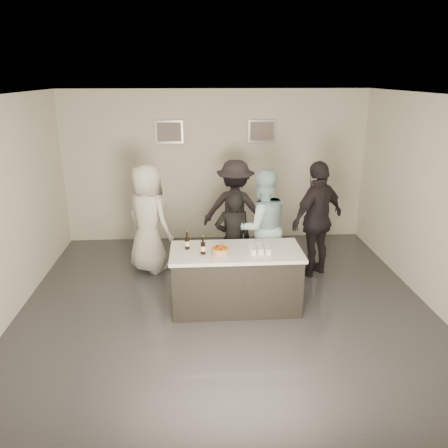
# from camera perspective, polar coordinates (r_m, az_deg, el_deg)

# --- Properties ---
(floor) EXTENTS (6.00, 6.00, 0.00)m
(floor) POSITION_cam_1_polar(r_m,az_deg,el_deg) (6.49, 0.29, -11.10)
(floor) COLOR #3D3D42
(floor) RESTS_ON ground
(ceiling) EXTENTS (6.00, 6.00, 0.00)m
(ceiling) POSITION_cam_1_polar(r_m,az_deg,el_deg) (5.62, 0.34, 16.40)
(ceiling) COLOR white
(wall_back) EXTENTS (6.00, 0.04, 3.00)m
(wall_back) POSITION_cam_1_polar(r_m,az_deg,el_deg) (8.79, -1.07, 7.47)
(wall_back) COLOR silver
(wall_back) RESTS_ON ground
(wall_front) EXTENTS (6.00, 0.04, 3.00)m
(wall_front) POSITION_cam_1_polar(r_m,az_deg,el_deg) (3.16, 4.25, -14.75)
(wall_front) COLOR silver
(wall_front) RESTS_ON ground
(wall_right) EXTENTS (0.04, 6.00, 3.00)m
(wall_right) POSITION_cam_1_polar(r_m,az_deg,el_deg) (6.78, 26.52, 1.96)
(wall_right) COLOR silver
(wall_right) RESTS_ON ground
(picture_left) EXTENTS (0.54, 0.04, 0.44)m
(picture_left) POSITION_cam_1_polar(r_m,az_deg,el_deg) (8.65, -7.18, 11.84)
(picture_left) COLOR #B2B2B7
(picture_left) RESTS_ON wall_back
(picture_right) EXTENTS (0.54, 0.04, 0.44)m
(picture_right) POSITION_cam_1_polar(r_m,az_deg,el_deg) (8.73, 4.96, 11.98)
(picture_right) COLOR #B2B2B7
(picture_right) RESTS_ON wall_back
(bar_counter) EXTENTS (1.86, 0.86, 0.90)m
(bar_counter) POSITION_cam_1_polar(r_m,az_deg,el_deg) (6.36, 1.55, -7.19)
(bar_counter) COLOR white
(bar_counter) RESTS_ON ground
(cake) EXTENTS (0.24, 0.24, 0.07)m
(cake) POSITION_cam_1_polar(r_m,az_deg,el_deg) (6.04, -0.51, -3.56)
(cake) COLOR orange
(cake) RESTS_ON bar_counter
(beer_bottle_a) EXTENTS (0.07, 0.07, 0.26)m
(beer_bottle_a) POSITION_cam_1_polar(r_m,az_deg,el_deg) (6.19, -4.85, -2.15)
(beer_bottle_a) COLOR black
(beer_bottle_a) RESTS_ON bar_counter
(beer_bottle_b) EXTENTS (0.07, 0.07, 0.26)m
(beer_bottle_b) POSITION_cam_1_polar(r_m,az_deg,el_deg) (6.00, -2.76, -2.80)
(beer_bottle_b) COLOR black
(beer_bottle_b) RESTS_ON bar_counter
(tumbler_cluster) EXTENTS (0.30, 0.30, 0.08)m
(tumbler_cluster) POSITION_cam_1_polar(r_m,az_deg,el_deg) (6.14, 4.73, -3.23)
(tumbler_cluster) COLOR #EDA416
(tumbler_cluster) RESTS_ON bar_counter
(candles) EXTENTS (0.24, 0.08, 0.01)m
(candles) POSITION_cam_1_polar(r_m,az_deg,el_deg) (5.89, -1.35, -4.52)
(candles) COLOR pink
(candles) RESTS_ON bar_counter
(person_main_black) EXTENTS (0.61, 0.43, 1.57)m
(person_main_black) POSITION_cam_1_polar(r_m,az_deg,el_deg) (6.88, 1.16, -2.03)
(person_main_black) COLOR black
(person_main_black) RESTS_ON ground
(person_main_blue) EXTENTS (1.04, 0.88, 1.88)m
(person_main_blue) POSITION_cam_1_polar(r_m,az_deg,el_deg) (7.01, 4.95, -0.39)
(person_main_blue) COLOR #AED7E4
(person_main_blue) RESTS_ON ground
(person_guest_left) EXTENTS (1.07, 1.05, 1.86)m
(person_guest_left) POSITION_cam_1_polar(r_m,az_deg,el_deg) (7.50, -9.89, 0.65)
(person_guest_left) COLOR white
(person_guest_left) RESTS_ON ground
(person_guest_right) EXTENTS (1.21, 1.04, 1.95)m
(person_guest_right) POSITION_cam_1_polar(r_m,az_deg,el_deg) (7.40, 12.10, 0.62)
(person_guest_right) COLOR black
(person_guest_right) RESTS_ON ground
(person_guest_back) EXTENTS (1.30, 0.93, 1.83)m
(person_guest_back) POSITION_cam_1_polar(r_m,az_deg,el_deg) (7.95, 1.47, 1.86)
(person_guest_back) COLOR black
(person_guest_back) RESTS_ON ground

